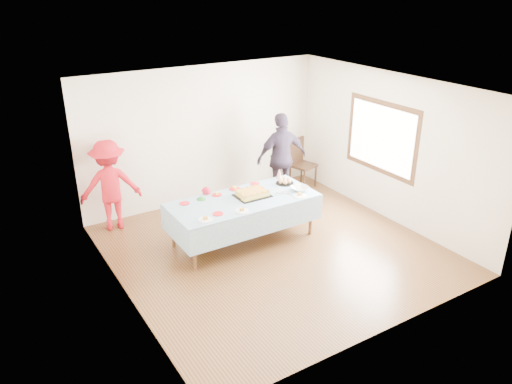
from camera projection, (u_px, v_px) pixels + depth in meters
ground at (273, 249)px, 8.35m from camera, size 5.00×5.00×0.00m
room_walls at (278, 148)px, 7.68m from camera, size 5.04×5.04×2.72m
party_table at (243, 202)px, 8.35m from camera, size 2.50×1.10×0.78m
birthday_cake at (252, 193)px, 8.43m from camera, size 0.57×0.43×0.10m
rolls_tray at (285, 181)px, 8.95m from camera, size 0.32×0.32×0.10m
punch_bowl at (300, 189)px, 8.65m from camera, size 0.30×0.30×0.07m
party_hat at (279, 174)px, 9.16m from camera, size 0.11×0.11×0.19m
fork_pile at (282, 192)px, 8.54m from camera, size 0.24×0.18×0.07m
plate_red_far_a at (185, 203)px, 8.16m from camera, size 0.17×0.17×0.01m
plate_red_far_b at (217, 195)px, 8.48m from camera, size 0.18×0.18×0.01m
plate_red_far_c at (235, 189)px, 8.72m from camera, size 0.19×0.19×0.01m
plate_red_far_d at (255, 184)px, 8.94m from camera, size 0.16×0.16×0.01m
plate_red_near at (218, 214)px, 7.80m from camera, size 0.17×0.17×0.01m
plate_white_left at (205, 220)px, 7.61m from camera, size 0.22×0.22×0.01m
plate_white_mid at (242, 211)px, 7.90m from camera, size 0.22×0.22×0.01m
plate_white_right at (300, 196)px, 8.45m from camera, size 0.24×0.24×0.01m
dining_chair at (300, 160)px, 10.68m from camera, size 0.56×0.56×1.06m
toddler_left at (207, 210)px, 8.70m from camera, size 0.38×0.32×0.90m
toddler_mid at (202, 219)px, 8.48m from camera, size 0.45×0.35×0.81m
toddler_right at (261, 200)px, 9.29m from camera, size 0.41×0.35×0.75m
adult_left at (110, 185)px, 8.77m from camera, size 1.16×0.80×1.65m
adult_right at (282, 157)px, 9.90m from camera, size 1.10×0.57×1.80m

